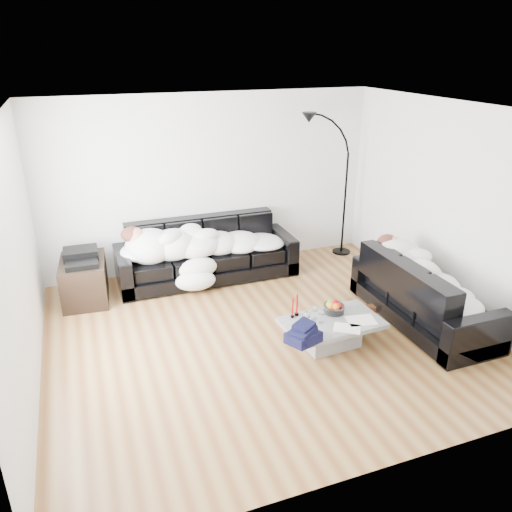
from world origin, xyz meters
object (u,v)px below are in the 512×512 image
object	(u,v)px
sleeper_back	(207,238)
fruit_bowl	(334,307)
sofa_back	(207,251)
av_cabinet	(84,280)
sofa_right	(424,291)
coffee_table	(331,333)
wine_glass_a	(315,313)
sleeper_right	(427,275)
floor_lamp	(345,194)
shoes	(378,305)
stereo	(81,256)
candle_left	(293,308)
wine_glass_c	(321,316)
candle_right	(297,305)
wine_glass_b	(307,319)

from	to	relation	value
sleeper_back	fruit_bowl	bearing A→B (deg)	-64.98
sofa_back	av_cabinet	xyz separation A→B (m)	(-1.73, -0.12, -0.14)
sofa_right	coffee_table	size ratio (longest dim) A/B	1.81
sleeper_back	wine_glass_a	xyz separation A→B (m)	(0.68, -2.12, -0.23)
sleeper_right	floor_lamp	size ratio (longest dim) A/B	0.85
av_cabinet	fruit_bowl	bearing A→B (deg)	-31.94
coffee_table	fruit_bowl	size ratio (longest dim) A/B	4.58
shoes	sleeper_back	bearing A→B (deg)	165.67
sofa_back	floor_lamp	xyz separation A→B (m)	(2.34, 0.16, 0.59)
sleeper_back	stereo	world-z (taller)	sleeper_back
sleeper_right	wine_glass_a	size ratio (longest dim) A/B	9.90
sleeper_back	coffee_table	bearing A→B (deg)	-69.03
sleeper_right	floor_lamp	xyz separation A→B (m)	(0.16, 2.31, 0.38)
sofa_right	candle_left	xyz separation A→B (m)	(-1.73, 0.11, 0.04)
sleeper_back	av_cabinet	bearing A→B (deg)	-177.82
sofa_back	sofa_right	xyz separation A→B (m)	(2.19, -2.15, -0.01)
candle_left	coffee_table	bearing A→B (deg)	-29.89
fruit_bowl	shoes	size ratio (longest dim) A/B	0.56
sleeper_back	wine_glass_a	bearing A→B (deg)	-72.29
wine_glass_c	candle_right	world-z (taller)	candle_right
candle_left	shoes	size ratio (longest dim) A/B	0.56
wine_glass_b	wine_glass_c	size ratio (longest dim) A/B	1.11
wine_glass_c	candle_right	xyz separation A→B (m)	(-0.19, 0.25, 0.05)
sleeper_right	stereo	distance (m)	4.41
sofa_back	wine_glass_c	distance (m)	2.37
stereo	wine_glass_c	bearing A→B (deg)	-39.54
sleeper_back	shoes	xyz separation A→B (m)	(1.86, -1.65, -0.59)
sleeper_back	coffee_table	world-z (taller)	sleeper_back
sofa_back	candle_right	bearing A→B (deg)	-75.36
candle_right	sofa_back	bearing A→B (deg)	104.64
sleeper_right	wine_glass_c	bearing A→B (deg)	94.26
sofa_back	av_cabinet	distance (m)	1.74
shoes	av_cabinet	size ratio (longest dim) A/B	0.52
sofa_right	floor_lamp	size ratio (longest dim) A/B	1.00
sofa_right	sleeper_back	world-z (taller)	sleeper_back
sofa_right	av_cabinet	size ratio (longest dim) A/B	2.43
sofa_back	candle_right	world-z (taller)	sofa_back
sleeper_right	wine_glass_c	xyz separation A→B (m)	(-1.47, -0.11, -0.22)
sleeper_back	sleeper_right	distance (m)	3.03
wine_glass_b	candle_right	xyz separation A→B (m)	(-0.00, 0.26, 0.04)
sleeper_right	coffee_table	distance (m)	1.42
coffee_table	wine_glass_b	world-z (taller)	wine_glass_b
shoes	sleeper_right	bearing A→B (deg)	-26.75
floor_lamp	sofa_back	bearing A→B (deg)	173.92
sofa_back	stereo	xyz separation A→B (m)	(-1.73, -0.12, 0.21)
wine_glass_b	wine_glass_c	distance (m)	0.19
shoes	floor_lamp	world-z (taller)	floor_lamp
wine_glass_a	wine_glass_b	distance (m)	0.19
wine_glass_a	av_cabinet	bearing A→B (deg)	139.51
stereo	floor_lamp	distance (m)	4.10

